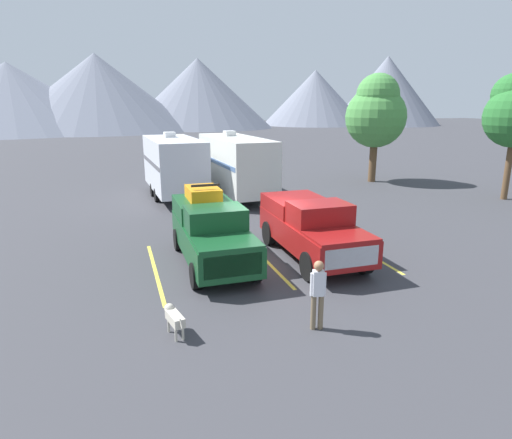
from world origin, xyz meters
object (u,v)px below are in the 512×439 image
at_px(camper_trailer_b, 236,163).
at_px(dog, 174,317).
at_px(pickup_truck_a, 211,229).
at_px(person_a, 318,290).
at_px(camper_trailer_a, 174,164).
at_px(pickup_truck_b, 311,226).

height_order(camper_trailer_b, dog, camper_trailer_b).
xyz_separation_m(pickup_truck_a, person_a, (1.42, -5.39, -0.15)).
bearing_deg(camper_trailer_a, dog, -97.94).
bearing_deg(dog, person_a, -13.75).
bearing_deg(camper_trailer_b, person_a, -98.33).
bearing_deg(dog, pickup_truck_a, 67.35).
bearing_deg(camper_trailer_b, pickup_truck_b, -91.22).
distance_m(pickup_truck_a, pickup_truck_b, 3.52).
distance_m(camper_trailer_b, dog, 15.91).
bearing_deg(pickup_truck_a, pickup_truck_b, -8.94).
bearing_deg(camper_trailer_a, person_a, -86.07).
distance_m(camper_trailer_a, camper_trailer_b, 3.54).
xyz_separation_m(pickup_truck_b, camper_trailer_b, (0.23, 10.78, 0.86)).
bearing_deg(pickup_truck_b, camper_trailer_b, 88.78).
bearing_deg(person_a, pickup_truck_a, 104.78).
distance_m(pickup_truck_a, dog, 5.01).
xyz_separation_m(camper_trailer_a, dog, (-2.19, -15.72, -1.50)).
relative_size(pickup_truck_a, dog, 5.65).
distance_m(camper_trailer_b, person_a, 15.82).
bearing_deg(person_a, pickup_truck_b, 66.97).
xyz_separation_m(pickup_truck_a, dog, (-1.91, -4.57, -0.72)).
xyz_separation_m(camper_trailer_b, dog, (-5.62, -14.81, -1.53)).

